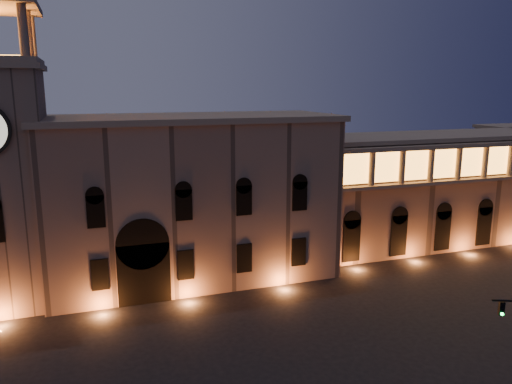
% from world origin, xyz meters
% --- Properties ---
extents(ground, '(160.00, 160.00, 0.00)m').
position_xyz_m(ground, '(0.00, 0.00, 0.00)').
color(ground, black).
rests_on(ground, ground).
extents(government_building, '(30.80, 12.80, 17.60)m').
position_xyz_m(government_building, '(-2.08, 21.93, 8.77)').
color(government_building, '#795F4F').
rests_on(government_building, ground).
extents(colonnade_wing, '(40.60, 11.50, 14.50)m').
position_xyz_m(colonnade_wing, '(32.00, 23.92, 7.33)').
color(colonnade_wing, brown).
rests_on(colonnade_wing, ground).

